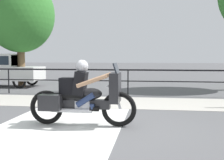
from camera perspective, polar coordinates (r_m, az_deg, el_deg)
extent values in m
plane|color=#565659|center=(6.29, -0.70, -9.64)|extent=(120.00, 120.00, 0.00)
cube|color=#B7B2A8|center=(9.59, 2.38, -4.56)|extent=(44.00, 2.40, 0.01)
cube|color=silver|center=(6.36, -11.17, -9.52)|extent=(2.81, 6.00, 0.01)
cube|color=black|center=(11.23, 3.27, 2.05)|extent=(36.00, 0.04, 0.06)
cube|color=black|center=(11.26, 3.26, -0.21)|extent=(36.00, 0.03, 0.04)
cylinder|color=black|center=(12.74, -20.25, -0.15)|extent=(0.05, 0.05, 1.06)
cylinder|color=black|center=(11.26, 3.26, -0.48)|extent=(0.05, 0.05, 1.06)
torus|color=black|center=(6.30, 1.40, -5.95)|extent=(0.79, 0.11, 0.79)
torus|color=black|center=(6.70, -13.15, -5.42)|extent=(0.79, 0.11, 0.79)
cube|color=#232326|center=(6.43, -6.11, -4.85)|extent=(1.28, 0.22, 0.20)
cube|color=silver|center=(6.43, -5.82, -5.30)|extent=(0.34, 0.26, 0.26)
ellipsoid|color=#232326|center=(6.35, -4.36, -2.79)|extent=(0.52, 0.30, 0.26)
cube|color=black|center=(6.44, -7.58, -3.24)|extent=(0.74, 0.28, 0.08)
cube|color=#232326|center=(6.23, 0.68, -1.53)|extent=(0.20, 0.61, 0.66)
cube|color=#1E232B|center=(6.20, 0.86, 2.41)|extent=(0.10, 0.52, 0.24)
cylinder|color=silver|center=(6.25, -0.60, -1.05)|extent=(0.04, 0.70, 0.04)
cylinder|color=silver|center=(6.35, -8.24, -6.18)|extent=(0.93, 0.09, 0.09)
cube|color=#232326|center=(6.39, -12.44, -4.47)|extent=(0.48, 0.28, 0.35)
cube|color=#232326|center=(6.83, -11.04, -3.84)|extent=(0.48, 0.28, 0.35)
cylinder|color=silver|center=(6.26, 1.13, -3.75)|extent=(0.17, 0.06, 0.49)
cube|color=black|center=(6.37, -6.44, -0.67)|extent=(0.31, 0.36, 0.55)
sphere|color=tan|center=(6.34, -6.13, 2.62)|extent=(0.23, 0.23, 0.23)
sphere|color=#B7B7BC|center=(6.34, -6.13, 2.80)|extent=(0.29, 0.29, 0.29)
cylinder|color=navy|center=(6.24, -5.42, -4.05)|extent=(0.44, 0.13, 0.34)
cylinder|color=navy|center=(6.23, -4.06, -5.39)|extent=(0.11, 0.11, 0.11)
cube|color=black|center=(6.23, -3.61, -5.89)|extent=(0.20, 0.10, 0.09)
cylinder|color=navy|center=(6.53, -4.81, -3.65)|extent=(0.44, 0.13, 0.34)
cylinder|color=navy|center=(6.52, -3.51, -4.93)|extent=(0.11, 0.11, 0.11)
cube|color=black|center=(6.52, -3.07, -5.41)|extent=(0.20, 0.10, 0.09)
cylinder|color=tan|center=(6.00, -4.13, -0.21)|extent=(0.69, 0.09, 0.31)
cylinder|color=tan|center=(6.59, -3.03, 0.25)|extent=(0.69, 0.09, 0.31)
cube|color=black|center=(6.46, -9.02, -1.24)|extent=(0.34, 0.27, 0.39)
cube|color=silver|center=(15.65, -21.31, 1.31)|extent=(4.06, 1.61, 0.67)
cube|color=#19232D|center=(15.25, -18.79, 3.82)|extent=(0.04, 1.26, 0.53)
torus|color=black|center=(14.43, -18.35, -0.22)|extent=(0.71, 0.11, 0.71)
torus|color=black|center=(15.77, -15.97, 0.25)|extent=(0.71, 0.11, 0.71)
cylinder|color=brown|center=(15.24, -17.94, 2.93)|extent=(0.38, 0.38, 2.24)
ellipsoid|color=#33752D|center=(15.37, -18.20, 12.51)|extent=(3.49, 3.49, 3.84)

